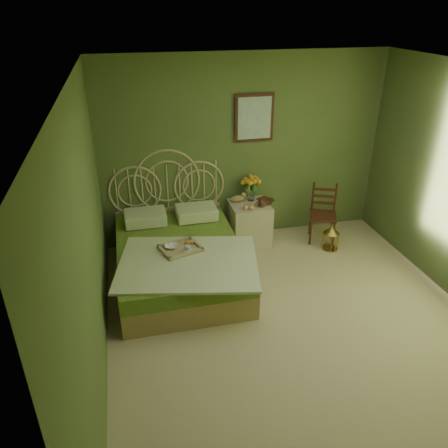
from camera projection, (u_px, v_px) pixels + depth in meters
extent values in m
plane|color=#C4B58E|center=(298.00, 329.00, 4.70)|extent=(4.50, 4.50, 0.00)
plane|color=silver|center=(323.00, 78.00, 3.51)|extent=(4.50, 4.50, 0.00)
plane|color=#586836|center=(244.00, 150.00, 6.06)|extent=(4.00, 0.00, 4.00)
plane|color=#586836|center=(89.00, 246.00, 3.70)|extent=(0.00, 4.50, 4.50)
cube|color=#33170E|center=(254.00, 118.00, 5.85)|extent=(0.54, 0.03, 0.64)
cube|color=beige|center=(255.00, 118.00, 5.84)|extent=(0.46, 0.01, 0.56)
cube|color=tan|center=(180.00, 269.00, 5.48)|extent=(1.48, 1.97, 0.30)
cube|color=olive|center=(179.00, 252.00, 5.36)|extent=(1.48, 1.97, 0.20)
cube|color=beige|center=(188.00, 263.00, 4.94)|extent=(1.77, 1.48, 0.03)
cube|color=beige|center=(145.00, 217.00, 5.80)|extent=(0.54, 0.39, 0.16)
cube|color=beige|center=(196.00, 212.00, 5.95)|extent=(0.54, 0.39, 0.16)
cube|color=tan|center=(180.00, 250.00, 5.17)|extent=(0.53, 0.47, 0.04)
ellipsoid|color=#B77A38|center=(189.00, 242.00, 5.25)|extent=(0.12, 0.07, 0.05)
cube|color=beige|center=(249.00, 223.00, 6.28)|extent=(0.54, 0.54, 0.60)
cylinder|color=silver|center=(251.00, 194.00, 6.23)|extent=(0.10, 0.10, 0.18)
ellipsoid|color=tan|center=(237.00, 199.00, 6.19)|extent=(0.21, 0.11, 0.10)
sphere|color=#D58453|center=(246.00, 207.00, 5.97)|extent=(0.07, 0.07, 0.07)
sphere|color=#D58453|center=(251.00, 207.00, 5.96)|extent=(0.07, 0.07, 0.07)
cube|color=#33170E|center=(323.00, 216.00, 6.27)|extent=(0.48, 0.48, 0.04)
cylinder|color=#33170E|center=(316.00, 234.00, 6.19)|extent=(0.03, 0.03, 0.40)
cylinder|color=#33170E|center=(336.00, 232.00, 6.25)|extent=(0.03, 0.03, 0.40)
cylinder|color=#33170E|center=(307.00, 224.00, 6.46)|extent=(0.03, 0.03, 0.40)
cylinder|color=#33170E|center=(327.00, 222.00, 6.53)|extent=(0.03, 0.03, 0.40)
cube|color=#33170E|center=(320.00, 197.00, 6.30)|extent=(0.31, 0.15, 0.44)
cylinder|color=#AF8638|center=(329.00, 248.00, 6.22)|extent=(0.22, 0.22, 0.01)
cylinder|color=#AF8638|center=(330.00, 241.00, 6.17)|extent=(0.22, 0.22, 0.25)
cone|color=#AF8638|center=(332.00, 230.00, 6.09)|extent=(0.22, 0.22, 0.09)
imported|color=#381E0F|center=(262.00, 202.00, 6.20)|extent=(0.24, 0.27, 0.02)
imported|color=#472819|center=(262.00, 200.00, 6.19)|extent=(0.24, 0.27, 0.02)
imported|color=white|center=(171.00, 246.00, 5.18)|extent=(0.19, 0.19, 0.04)
imported|color=white|center=(188.00, 248.00, 5.11)|extent=(0.08, 0.08, 0.07)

